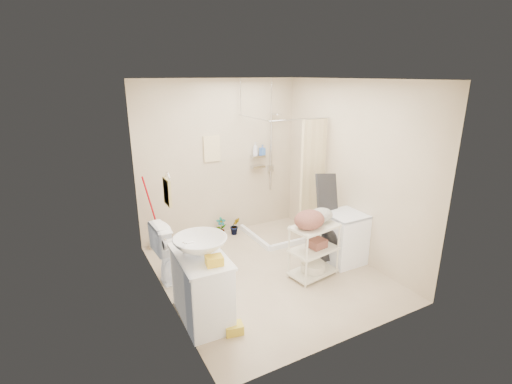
# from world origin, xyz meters

# --- Properties ---
(floor) EXTENTS (3.20, 3.20, 0.00)m
(floor) POSITION_xyz_m (0.00, 0.00, 0.00)
(floor) COLOR #C5B394
(floor) RESTS_ON ground
(ceiling) EXTENTS (2.80, 3.20, 0.04)m
(ceiling) POSITION_xyz_m (0.00, 0.00, 2.60)
(ceiling) COLOR silver
(ceiling) RESTS_ON ground
(wall_back) EXTENTS (2.80, 0.04, 2.60)m
(wall_back) POSITION_xyz_m (0.00, 1.60, 1.30)
(wall_back) COLOR beige
(wall_back) RESTS_ON ground
(wall_front) EXTENTS (2.80, 0.04, 2.60)m
(wall_front) POSITION_xyz_m (0.00, -1.60, 1.30)
(wall_front) COLOR beige
(wall_front) RESTS_ON ground
(wall_left) EXTENTS (0.04, 3.20, 2.60)m
(wall_left) POSITION_xyz_m (-1.40, 0.00, 1.30)
(wall_left) COLOR beige
(wall_left) RESTS_ON ground
(wall_right) EXTENTS (0.04, 3.20, 2.60)m
(wall_right) POSITION_xyz_m (1.40, 0.00, 1.30)
(wall_right) COLOR beige
(wall_right) RESTS_ON ground
(vanity) EXTENTS (0.54, 0.92, 0.79)m
(vanity) POSITION_xyz_m (-1.16, -0.53, 0.40)
(vanity) COLOR white
(vanity) RESTS_ON ground
(sink) EXTENTS (0.71, 0.71, 0.20)m
(sink) POSITION_xyz_m (-1.15, -0.52, 0.89)
(sink) COLOR white
(sink) RESTS_ON vanity
(counter_basket) EXTENTS (0.19, 0.16, 0.10)m
(counter_basket) POSITION_xyz_m (-1.11, -0.80, 0.84)
(counter_basket) COLOR yellow
(counter_basket) RESTS_ON vanity
(floor_basket) EXTENTS (0.32, 0.26, 0.15)m
(floor_basket) POSITION_xyz_m (-0.96, -0.94, 0.07)
(floor_basket) COLOR yellow
(floor_basket) RESTS_ON ground
(toilet) EXTENTS (0.85, 0.51, 0.84)m
(toilet) POSITION_xyz_m (-1.04, 0.43, 0.42)
(toilet) COLOR white
(toilet) RESTS_ON ground
(mop) EXTENTS (0.15, 0.15, 1.22)m
(mop) POSITION_xyz_m (-1.24, 1.49, 0.61)
(mop) COLOR #AF020D
(mop) RESTS_ON ground
(potted_plant_a) EXTENTS (0.18, 0.14, 0.32)m
(potted_plant_a) POSITION_xyz_m (-0.08, 1.46, 0.16)
(potted_plant_a) COLOR brown
(potted_plant_a) RESTS_ON ground
(potted_plant_b) EXTENTS (0.19, 0.16, 0.31)m
(potted_plant_b) POSITION_xyz_m (0.15, 1.39, 0.16)
(potted_plant_b) COLOR #943D23
(potted_plant_b) RESTS_ON ground
(hanging_towel) EXTENTS (0.28, 0.03, 0.42)m
(hanging_towel) POSITION_xyz_m (-0.15, 1.58, 1.50)
(hanging_towel) COLOR beige
(hanging_towel) RESTS_ON wall_back
(towel_ring) EXTENTS (0.04, 0.22, 0.34)m
(towel_ring) POSITION_xyz_m (-1.38, -0.20, 1.47)
(towel_ring) COLOR #D9C77E
(towel_ring) RESTS_ON wall_left
(tp_holder) EXTENTS (0.08, 0.12, 0.14)m
(tp_holder) POSITION_xyz_m (-1.36, 0.05, 0.72)
(tp_holder) COLOR silver
(tp_holder) RESTS_ON wall_left
(shower) EXTENTS (1.10, 1.10, 2.10)m
(shower) POSITION_xyz_m (0.85, 1.05, 1.05)
(shower) COLOR white
(shower) RESTS_ON ground
(shampoo_bottle_a) EXTENTS (0.11, 0.11, 0.23)m
(shampoo_bottle_a) POSITION_xyz_m (0.62, 1.52, 1.43)
(shampoo_bottle_a) COLOR silver
(shampoo_bottle_a) RESTS_ON shower
(shampoo_bottle_b) EXTENTS (0.10, 0.10, 0.18)m
(shampoo_bottle_b) POSITION_xyz_m (0.75, 1.51, 1.41)
(shampoo_bottle_b) COLOR #3965B5
(shampoo_bottle_b) RESTS_ON shower
(washing_machine) EXTENTS (0.51, 0.53, 0.75)m
(washing_machine) POSITION_xyz_m (1.14, -0.24, 0.38)
(washing_machine) COLOR white
(washing_machine) RESTS_ON ground
(laundry_rack) EXTENTS (0.70, 0.47, 0.89)m
(laundry_rack) POSITION_xyz_m (0.50, -0.37, 0.45)
(laundry_rack) COLOR silver
(laundry_rack) RESTS_ON ground
(ironing_board) EXTENTS (0.38, 0.14, 1.33)m
(ironing_board) POSITION_xyz_m (0.99, -0.05, 0.66)
(ironing_board) COLOR black
(ironing_board) RESTS_ON ground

